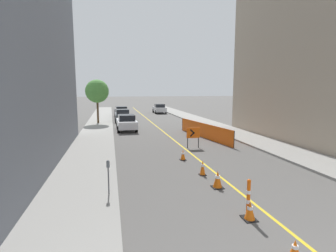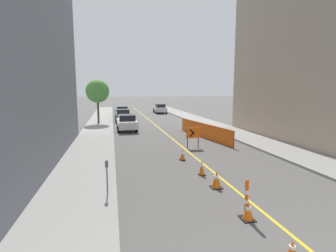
{
  "view_description": "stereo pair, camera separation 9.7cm",
  "coord_description": "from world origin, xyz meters",
  "px_view_note": "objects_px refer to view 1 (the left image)",
  "views": [
    {
      "loc": [
        -4.95,
        -2.39,
        4.08
      ],
      "look_at": [
        -0.24,
        19.06,
        1.0
      ],
      "focal_mm": 28.0,
      "sensor_mm": 36.0,
      "label": 1
    },
    {
      "loc": [
        -4.86,
        -2.41,
        4.08
      ],
      "look_at": [
        -0.24,
        19.06,
        1.0
      ],
      "focal_mm": 28.0,
      "sensor_mm": 36.0,
      "label": 2
    }
  ],
  "objects_px": {
    "delineator_post_front": "(248,201)",
    "parked_car_curb_far": "(121,112)",
    "arrow_barricade_primary": "(193,134)",
    "parked_car_curb_mid": "(123,115)",
    "traffic_cone_fifth": "(183,155)",
    "parked_car_curb_near": "(127,122)",
    "traffic_cone_third": "(218,179)",
    "parking_meter_near_curb": "(108,170)",
    "traffic_cone_nearest": "(295,250)",
    "street_tree_left_near": "(97,91)",
    "traffic_cone_second": "(250,211)",
    "traffic_cone_fourth": "(203,168)",
    "parked_car_opposite_side": "(159,109)"
  },
  "relations": [
    {
      "from": "delineator_post_front",
      "to": "street_tree_left_near",
      "type": "xyz_separation_m",
      "value": [
        -5.65,
        24.57,
        3.28
      ]
    },
    {
      "from": "traffic_cone_fifth",
      "to": "delineator_post_front",
      "type": "bearing_deg",
      "value": -88.88
    },
    {
      "from": "traffic_cone_fourth",
      "to": "parked_car_curb_near",
      "type": "xyz_separation_m",
      "value": [
        -2.7,
        14.77,
        0.43
      ]
    },
    {
      "from": "parking_meter_near_curb",
      "to": "traffic_cone_second",
      "type": "bearing_deg",
      "value": -32.48
    },
    {
      "from": "parked_car_curb_mid",
      "to": "traffic_cone_third",
      "type": "bearing_deg",
      "value": -82.97
    },
    {
      "from": "traffic_cone_nearest",
      "to": "parked_car_curb_mid",
      "type": "bearing_deg",
      "value": 95.57
    },
    {
      "from": "arrow_barricade_primary",
      "to": "parked_car_opposite_side",
      "type": "xyz_separation_m",
      "value": [
        2.66,
        27.15,
        -0.21
      ]
    },
    {
      "from": "traffic_cone_third",
      "to": "delineator_post_front",
      "type": "relative_size",
      "value": 0.56
    },
    {
      "from": "arrow_barricade_primary",
      "to": "parked_car_curb_near",
      "type": "bearing_deg",
      "value": 116.17
    },
    {
      "from": "traffic_cone_third",
      "to": "street_tree_left_near",
      "type": "xyz_separation_m",
      "value": [
        -5.75,
        21.91,
        3.49
      ]
    },
    {
      "from": "street_tree_left_near",
      "to": "traffic_cone_nearest",
      "type": "bearing_deg",
      "value": -77.91
    },
    {
      "from": "traffic_cone_nearest",
      "to": "parked_car_curb_mid",
      "type": "distance_m",
      "value": 28.67
    },
    {
      "from": "traffic_cone_fifth",
      "to": "parked_car_curb_near",
      "type": "relative_size",
      "value": 0.14
    },
    {
      "from": "traffic_cone_second",
      "to": "traffic_cone_fifth",
      "type": "height_order",
      "value": "traffic_cone_fifth"
    },
    {
      "from": "traffic_cone_second",
      "to": "arrow_barricade_primary",
      "type": "xyz_separation_m",
      "value": [
        1.39,
        10.16,
        0.7
      ]
    },
    {
      "from": "parked_car_curb_near",
      "to": "street_tree_left_near",
      "type": "bearing_deg",
      "value": 117.45
    },
    {
      "from": "traffic_cone_third",
      "to": "traffic_cone_fourth",
      "type": "distance_m",
      "value": 1.68
    },
    {
      "from": "parked_car_curb_mid",
      "to": "street_tree_left_near",
      "type": "xyz_separation_m",
      "value": [
        -2.93,
        -1.84,
        3.05
      ]
    },
    {
      "from": "traffic_cone_fourth",
      "to": "parked_car_curb_far",
      "type": "distance_m",
      "value": 27.81
    },
    {
      "from": "traffic_cone_second",
      "to": "street_tree_left_near",
      "type": "xyz_separation_m",
      "value": [
        -5.66,
        24.68,
        3.55
      ]
    },
    {
      "from": "arrow_barricade_primary",
      "to": "street_tree_left_near",
      "type": "relative_size",
      "value": 0.28
    },
    {
      "from": "traffic_cone_fourth",
      "to": "parked_car_curb_mid",
      "type": "xyz_separation_m",
      "value": [
        -2.77,
        22.07,
        0.43
      ]
    },
    {
      "from": "parked_car_opposite_side",
      "to": "traffic_cone_third",
      "type": "bearing_deg",
      "value": -95.64
    },
    {
      "from": "traffic_cone_second",
      "to": "parked_car_curb_near",
      "type": "height_order",
      "value": "parked_car_curb_near"
    },
    {
      "from": "parked_car_curb_far",
      "to": "street_tree_left_near",
      "type": "bearing_deg",
      "value": -115.0
    },
    {
      "from": "traffic_cone_nearest",
      "to": "parked_car_opposite_side",
      "type": "xyz_separation_m",
      "value": [
        4.0,
        39.32,
        0.55
      ]
    },
    {
      "from": "traffic_cone_fourth",
      "to": "parked_car_curb_far",
      "type": "xyz_separation_m",
      "value": [
        -2.71,
        27.67,
        0.43
      ]
    },
    {
      "from": "traffic_cone_nearest",
      "to": "parked_car_curb_mid",
      "type": "relative_size",
      "value": 0.12
    },
    {
      "from": "delineator_post_front",
      "to": "traffic_cone_second",
      "type": "bearing_deg",
      "value": -83.92
    },
    {
      "from": "delineator_post_front",
      "to": "parking_meter_near_curb",
      "type": "distance_m",
      "value": 5.11
    },
    {
      "from": "parked_car_opposite_side",
      "to": "street_tree_left_near",
      "type": "height_order",
      "value": "street_tree_left_near"
    },
    {
      "from": "parked_car_curb_near",
      "to": "street_tree_left_near",
      "type": "relative_size",
      "value": 0.85
    },
    {
      "from": "arrow_barricade_primary",
      "to": "street_tree_left_near",
      "type": "height_order",
      "value": "street_tree_left_near"
    },
    {
      "from": "arrow_barricade_primary",
      "to": "traffic_cone_nearest",
      "type": "bearing_deg",
      "value": -94.25
    },
    {
      "from": "traffic_cone_fifth",
      "to": "arrow_barricade_primary",
      "type": "height_order",
      "value": "arrow_barricade_primary"
    },
    {
      "from": "traffic_cone_nearest",
      "to": "street_tree_left_near",
      "type": "xyz_separation_m",
      "value": [
        -5.72,
        26.68,
        3.6
      ]
    },
    {
      "from": "traffic_cone_nearest",
      "to": "parking_meter_near_curb",
      "type": "distance_m",
      "value": 6.54
    },
    {
      "from": "arrow_barricade_primary",
      "to": "parked_car_curb_mid",
      "type": "bearing_deg",
      "value": 106.19
    },
    {
      "from": "street_tree_left_near",
      "to": "delineator_post_front",
      "type": "bearing_deg",
      "value": -77.05
    },
    {
      "from": "traffic_cone_second",
      "to": "parked_car_curb_mid",
      "type": "distance_m",
      "value": 26.67
    },
    {
      "from": "arrow_barricade_primary",
      "to": "traffic_cone_third",
      "type": "bearing_deg",
      "value": -97.95
    },
    {
      "from": "traffic_cone_third",
      "to": "delineator_post_front",
      "type": "height_order",
      "value": "delineator_post_front"
    },
    {
      "from": "traffic_cone_third",
      "to": "parking_meter_near_curb",
      "type": "relative_size",
      "value": 0.56
    },
    {
      "from": "traffic_cone_second",
      "to": "parked_car_curb_far",
      "type": "height_order",
      "value": "parked_car_curb_far"
    },
    {
      "from": "traffic_cone_second",
      "to": "parked_car_curb_near",
      "type": "distance_m",
      "value": 19.41
    },
    {
      "from": "arrow_barricade_primary",
      "to": "street_tree_left_near",
      "type": "distance_m",
      "value": 16.39
    },
    {
      "from": "delineator_post_front",
      "to": "parked_car_curb_far",
      "type": "relative_size",
      "value": 0.29
    },
    {
      "from": "traffic_cone_nearest",
      "to": "arrow_barricade_primary",
      "type": "relative_size",
      "value": 0.35
    },
    {
      "from": "traffic_cone_second",
      "to": "parked_car_opposite_side",
      "type": "bearing_deg",
      "value": 83.8
    },
    {
      "from": "traffic_cone_fifth",
      "to": "street_tree_left_near",
      "type": "distance_m",
      "value": 18.61
    }
  ]
}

